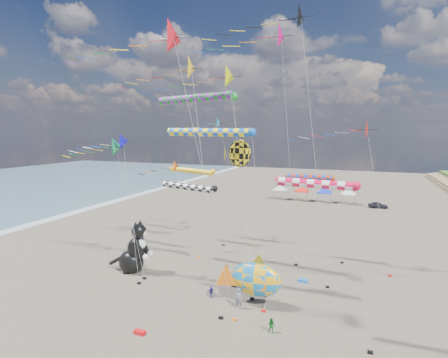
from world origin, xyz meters
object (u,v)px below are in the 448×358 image
cat_inflatable (133,246)px  child_green (271,326)px  child_blue (211,292)px  person_adult (239,299)px  fish_inflatable (255,279)px  parked_car (378,205)px

cat_inflatable → child_green: (17.21, -6.09, -2.35)m
child_green → child_blue: size_ratio=1.10×
child_green → person_adult: bearing=147.6°
fish_inflatable → person_adult: size_ratio=3.39×
fish_inflatable → person_adult: 2.24m
child_green → parked_car: parked_car is taller
fish_inflatable → parked_car: size_ratio=1.68×
child_blue → parked_car: parked_car is taller
cat_inflatable → child_blue: size_ratio=5.31×
child_green → child_blue: 7.71m
fish_inflatable → child_blue: (-4.27, -0.19, -1.87)m
cat_inflatable → person_adult: (13.65, -3.42, -2.03)m
person_adult → parked_car: size_ratio=0.50×
person_adult → child_green: 4.47m
cat_inflatable → person_adult: cat_inflatable is taller
cat_inflatable → person_adult: 14.21m
fish_inflatable → child_blue: 4.67m
person_adult → child_blue: (-3.18, 1.06, -0.38)m
child_green → child_blue: bearing=155.4°
person_adult → parked_car: person_adult is taller
cat_inflatable → person_adult: size_ratio=3.18×
parked_car → child_green: bearing=163.8°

